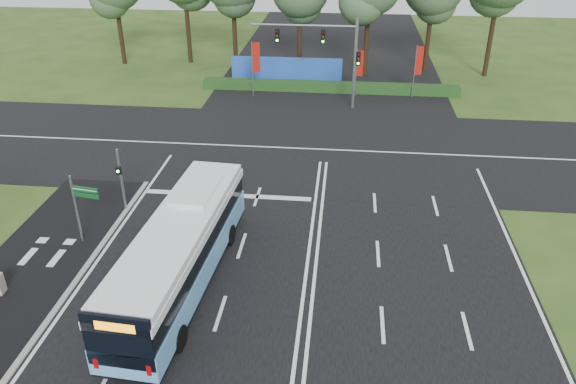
{
  "coord_description": "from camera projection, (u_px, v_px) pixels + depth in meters",
  "views": [
    {
      "loc": [
        1.34,
        -22.52,
        15.31
      ],
      "look_at": [
        -1.24,
        2.0,
        2.06
      ],
      "focal_mm": 35.0,
      "sensor_mm": 36.0,
      "label": 1
    }
  ],
  "objects": [
    {
      "name": "pedestrian_signal",
      "position": [
        121.0,
        178.0,
        29.58
      ],
      "size": [
        0.34,
        0.42,
        3.59
      ],
      "rotation": [
        0.0,
        0.0,
        0.38
      ],
      "color": "gray",
      "rests_on": "ground"
    },
    {
      "name": "banner_flag_left",
      "position": [
        255.0,
        61.0,
        46.1
      ],
      "size": [
        0.66,
        0.23,
        4.61
      ],
      "rotation": [
        0.0,
        0.0,
        0.28
      ],
      "color": "gray",
      "rests_on": "ground"
    },
    {
      "name": "blue_hoarding",
      "position": [
        287.0,
        70.0,
        50.6
      ],
      "size": [
        10.0,
        0.3,
        2.2
      ],
      "primitive_type": "cube",
      "color": "blue",
      "rests_on": "ground"
    },
    {
      "name": "traffic_light_gantry",
      "position": [
        332.0,
        49.0,
        42.84
      ],
      "size": [
        8.41,
        0.28,
        7.0
      ],
      "color": "gray",
      "rests_on": "ground"
    },
    {
      "name": "street_sign",
      "position": [
        81.0,
        201.0,
        26.61
      ],
      "size": [
        1.41,
        0.31,
        3.65
      ],
      "rotation": [
        0.0,
        0.0,
        -0.16
      ],
      "color": "gray",
      "rests_on": "ground"
    },
    {
      "name": "banner_flag_mid",
      "position": [
        359.0,
        66.0,
        46.19
      ],
      "size": [
        0.58,
        0.16,
        3.98
      ],
      "rotation": [
        0.0,
        0.0,
        -0.19
      ],
      "color": "gray",
      "rests_on": "ground"
    },
    {
      "name": "bike_path",
      "position": [
        32.0,
        270.0,
        25.61
      ],
      "size": [
        5.0,
        18.0,
        0.06
      ],
      "primitive_type": "cube",
      "color": "black",
      "rests_on": "ground"
    },
    {
      "name": "road_cross",
      "position": [
        322.0,
        150.0,
        37.6
      ],
      "size": [
        120.0,
        14.0,
        0.05
      ],
      "primitive_type": "cube",
      "color": "black",
      "rests_on": "ground"
    },
    {
      "name": "kerb_strip",
      "position": [
        82.0,
        273.0,
        25.37
      ],
      "size": [
        0.25,
        18.0,
        0.12
      ],
      "primitive_type": "cube",
      "color": "gray",
      "rests_on": "ground"
    },
    {
      "name": "road_main",
      "position": [
        309.0,
        250.0,
        27.09
      ],
      "size": [
        20.0,
        120.0,
        0.04
      ],
      "primitive_type": "cube",
      "color": "black",
      "rests_on": "ground"
    },
    {
      "name": "banner_flag_right",
      "position": [
        418.0,
        64.0,
        45.86
      ],
      "size": [
        0.63,
        0.21,
        4.37
      ],
      "rotation": [
        0.0,
        0.0,
        0.25
      ],
      "color": "gray",
      "rests_on": "ground"
    },
    {
      "name": "hedge",
      "position": [
        329.0,
        87.0,
        48.38
      ],
      "size": [
        22.0,
        1.2,
        0.8
      ],
      "primitive_type": "cube",
      "color": "#153C16",
      "rests_on": "ground"
    },
    {
      "name": "city_bus",
      "position": [
        181.0,
        251.0,
        23.93
      ],
      "size": [
        3.35,
        12.27,
        3.48
      ],
      "rotation": [
        0.0,
        0.0,
        -0.07
      ],
      "color": "#5C9ED5",
      "rests_on": "ground"
    },
    {
      "name": "ground",
      "position": [
        309.0,
        250.0,
        27.1
      ],
      "size": [
        120.0,
        120.0,
        0.0
      ],
      "primitive_type": "plane",
      "color": "#2C4918",
      "rests_on": "ground"
    }
  ]
}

